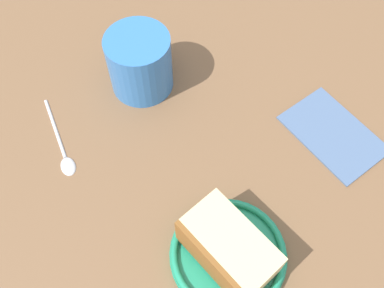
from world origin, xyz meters
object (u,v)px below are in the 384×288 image
Objects in this scene: cake_slice at (228,248)px; tea_mug at (140,62)px; folded_napkin at (333,133)px; small_plate at (228,254)px; teaspoon at (63,151)px.

tea_mug is at bearing 1.81° from cake_slice.
tea_mug reaches higher than folded_napkin.
folded_napkin is at bearing -63.37° from small_plate.
small_plate is 29.47cm from tea_mug.
tea_mug is 29.32cm from folded_napkin.
cake_slice reaches higher than teaspoon.
cake_slice is 0.92× the size of teaspoon.
tea_mug is 16.66cm from teaspoon.
teaspoon is (21.69, 15.08, -3.64)cm from cake_slice.
cake_slice is (-0.09, 0.25, 3.05)cm from small_plate.
tea_mug reaches higher than teaspoon.
small_plate is at bearing -144.61° from teaspoon.
small_plate reaches higher than folded_napkin.
cake_slice reaches higher than folded_napkin.
teaspoon reaches higher than folded_napkin.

